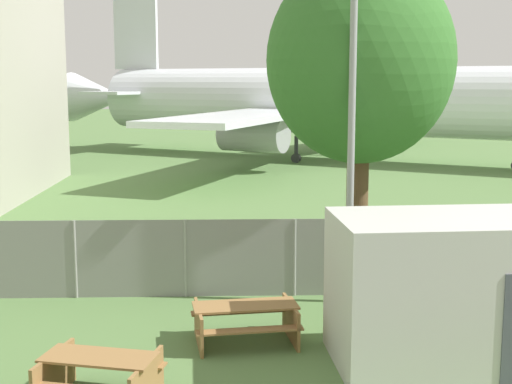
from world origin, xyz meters
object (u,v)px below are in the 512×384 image
Objects in this scene: portable_cabin at (461,290)px; picnic_bench_near_cabin at (245,318)px; airplane at (331,102)px; tree_near_hangar at (360,62)px; picnic_bench_open_grass at (99,373)px.

picnic_bench_near_cabin is at bearing 160.68° from portable_cabin.
airplane is 4.81× the size of tree_near_hangar.
picnic_bench_open_grass is at bearing -125.97° from tree_near_hangar.
tree_near_hangar is (-0.84, 5.88, 4.14)m from portable_cabin.
portable_cabin is at bearing -15.85° from picnic_bench_near_cabin.
picnic_bench_near_cabin is 0.27× the size of tree_near_hangar.
portable_cabin is 2.25× the size of picnic_bench_open_grass.
picnic_bench_near_cabin is 3.43m from picnic_bench_open_grass.
tree_near_hangar is at bearing 94.65° from portable_cabin.
tree_near_hangar is (5.30, 7.31, 4.99)m from picnic_bench_open_grass.
airplane is 32.93m from portable_cabin.
airplane is 35.34m from picnic_bench_open_grass.
picnic_bench_open_grass is 0.25× the size of tree_near_hangar.
picnic_bench_near_cabin is (-5.96, -31.69, -3.19)m from airplane.
portable_cabin is at bearing 13.06° from picnic_bench_open_grass.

